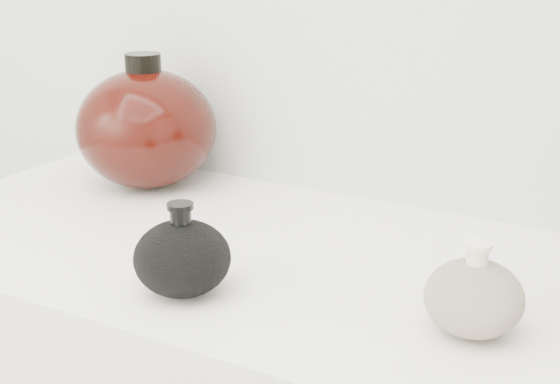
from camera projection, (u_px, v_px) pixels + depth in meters
The scene contains 3 objects.
black_gourd_vase at pixel (182, 257), 0.85m from camera, with size 0.14×0.14×0.11m.
cream_gourd_vase at pixel (474, 297), 0.77m from camera, with size 0.12×0.12×0.10m.
left_round_pot at pixel (147, 128), 1.21m from camera, with size 0.26×0.26×0.21m.
Camera 1 is at (0.39, 0.17, 1.28)m, focal length 50.00 mm.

